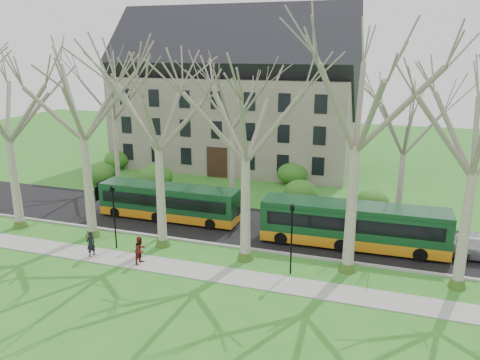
{
  "coord_description": "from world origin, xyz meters",
  "views": [
    {
      "loc": [
        11.13,
        -26.12,
        13.02
      ],
      "look_at": [
        1.49,
        3.0,
        4.36
      ],
      "focal_mm": 35.0,
      "sensor_mm": 36.0,
      "label": 1
    }
  ],
  "objects_px": {
    "bus_follow": "(353,225)",
    "pedestrian_a": "(91,244)",
    "bus_lead": "(169,202)",
    "pedestrian_b": "(140,250)"
  },
  "relations": [
    {
      "from": "bus_lead",
      "to": "pedestrian_a",
      "type": "relative_size",
      "value": 6.67
    },
    {
      "from": "bus_lead",
      "to": "pedestrian_a",
      "type": "height_order",
      "value": "bus_lead"
    },
    {
      "from": "bus_follow",
      "to": "pedestrian_a",
      "type": "bearing_deg",
      "value": -157.88
    },
    {
      "from": "bus_follow",
      "to": "pedestrian_a",
      "type": "distance_m",
      "value": 17.3
    },
    {
      "from": "bus_lead",
      "to": "pedestrian_b",
      "type": "relative_size",
      "value": 6.41
    },
    {
      "from": "pedestrian_b",
      "to": "bus_lead",
      "type": "bearing_deg",
      "value": 22.48
    },
    {
      "from": "bus_lead",
      "to": "bus_follow",
      "type": "bearing_deg",
      "value": -3.69
    },
    {
      "from": "bus_follow",
      "to": "pedestrian_a",
      "type": "relative_size",
      "value": 7.32
    },
    {
      "from": "bus_follow",
      "to": "pedestrian_b",
      "type": "xyz_separation_m",
      "value": [
        -12.28,
        -6.8,
        -0.66
      ]
    },
    {
      "from": "pedestrian_a",
      "to": "pedestrian_b",
      "type": "xyz_separation_m",
      "value": [
        3.58,
        0.08,
        0.03
      ]
    }
  ]
}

